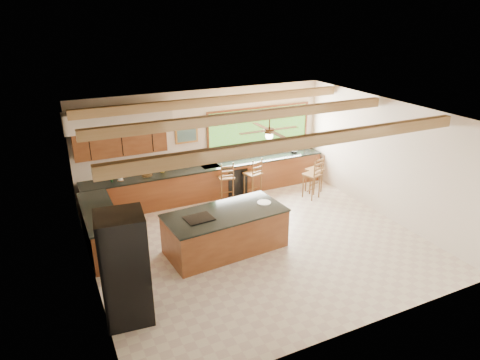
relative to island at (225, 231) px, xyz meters
name	(u,v)px	position (x,y,z in m)	size (l,w,h in m)	color
ground	(258,242)	(0.79, -0.07, -0.46)	(7.20, 7.20, 0.00)	beige
room_shell	(239,144)	(0.62, 0.58, 1.75)	(7.27, 6.54, 3.02)	silver
counter_run	(188,191)	(-0.03, 2.45, 0.00)	(7.12, 3.10, 1.23)	brown
island	(225,231)	(0.00, 0.00, 0.00)	(2.72, 1.44, 0.94)	brown
refrigerator	(125,268)	(-2.43, -1.37, 0.54)	(0.85, 0.83, 2.00)	black
bar_stool_a	(254,175)	(1.85, 2.24, 0.24)	(0.51, 0.51, 1.17)	brown
bar_stool_b	(227,178)	(1.05, 2.32, 0.24)	(0.47, 0.47, 1.18)	brown
bar_stool_c	(316,171)	(3.63, 1.79, 0.21)	(0.49, 0.49, 1.13)	brown
bar_stool_d	(313,176)	(3.32, 1.47, 0.22)	(0.52, 0.52, 1.15)	brown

